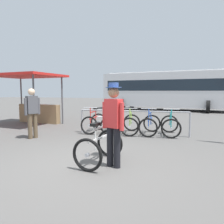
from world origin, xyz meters
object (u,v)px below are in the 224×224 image
(featured_bicycle, at_px, (102,140))
(person_with_featured_bike, at_px, (113,121))
(racked_bike_red, at_px, (94,122))
(pedestrian_with_backpack, at_px, (32,110))
(racked_bike_lime, at_px, (131,124))
(bus_distant, at_px, (165,89))
(racked_bike_orange, at_px, (112,123))
(market_stall, at_px, (32,94))
(racked_bike_teal, at_px, (170,125))
(racked_bike_blue, at_px, (150,124))

(featured_bicycle, bearing_deg, person_with_featured_bike, -33.46)
(racked_bike_red, relative_size, pedestrian_with_backpack, 0.69)
(racked_bike_lime, distance_m, bus_distant, 10.40)
(racked_bike_orange, bearing_deg, market_stall, 167.76)
(racked_bike_teal, xyz_separation_m, featured_bicycle, (-1.30, -3.34, 0.12))
(racked_bike_orange, distance_m, person_with_featured_bike, 3.61)
(racked_bike_blue, height_order, person_with_featured_bike, person_with_featured_bike)
(racked_bike_lime, xyz_separation_m, bus_distant, (0.52, 10.30, 1.37))
(featured_bicycle, xyz_separation_m, bus_distant, (0.43, 13.52, 1.25))
(racked_bike_orange, relative_size, featured_bicycle, 0.96)
(person_with_featured_bike, bearing_deg, racked_bike_teal, 74.70)
(racked_bike_orange, xyz_separation_m, featured_bicycle, (0.79, -3.16, 0.12))
(racked_bike_lime, height_order, racked_bike_blue, same)
(racked_bike_teal, height_order, person_with_featured_bike, person_with_featured_bike)
(person_with_featured_bike, xyz_separation_m, bus_distant, (0.10, 13.74, 0.79))
(racked_bike_teal, height_order, market_stall, market_stall)
(pedestrian_with_backpack, relative_size, bus_distant, 0.16)
(racked_bike_red, relative_size, bus_distant, 0.11)
(pedestrian_with_backpack, bearing_deg, racked_bike_lime, 30.62)
(racked_bike_blue, bearing_deg, person_with_featured_bike, -94.52)
(person_with_featured_bike, distance_m, bus_distant, 13.76)
(racked_bike_red, relative_size, market_stall, 0.34)
(racked_bike_orange, relative_size, racked_bike_teal, 1.03)
(pedestrian_with_backpack, relative_size, market_stall, 0.49)
(racked_bike_blue, relative_size, market_stall, 0.33)
(person_with_featured_bike, bearing_deg, racked_bike_red, 118.68)
(racked_bike_blue, distance_m, pedestrian_with_backpack, 4.08)
(racked_bike_lime, xyz_separation_m, racked_bike_teal, (1.39, 0.12, -0.00))
(racked_bike_red, height_order, racked_bike_orange, same)
(racked_bike_blue, height_order, racked_bike_teal, same)
(racked_bike_teal, distance_m, market_stall, 6.48)
(racked_bike_lime, height_order, racked_bike_teal, same)
(racked_bike_red, height_order, bus_distant, bus_distant)
(racked_bike_red, distance_m, racked_bike_teal, 2.80)
(racked_bike_red, distance_m, market_stall, 3.83)
(racked_bike_red, relative_size, featured_bicycle, 0.92)
(racked_bike_orange, xyz_separation_m, person_with_featured_bike, (1.12, -3.38, 0.58))
(racked_bike_red, bearing_deg, racked_bike_lime, 4.93)
(racked_bike_red, distance_m, person_with_featured_bike, 3.83)
(featured_bicycle, relative_size, person_with_featured_bike, 0.72)
(racked_bike_red, distance_m, bus_distant, 10.68)
(racked_bike_orange, relative_size, pedestrian_with_backpack, 0.72)
(racked_bike_teal, bearing_deg, racked_bike_lime, -175.07)
(racked_bike_teal, relative_size, market_stall, 0.34)
(person_with_featured_bike, height_order, bus_distant, bus_distant)
(racked_bike_orange, distance_m, racked_bike_lime, 0.70)
(racked_bike_blue, height_order, pedestrian_with_backpack, pedestrian_with_backpack)
(racked_bike_lime, bearing_deg, racked_bike_teal, 4.93)
(racked_bike_teal, bearing_deg, racked_bike_blue, -175.07)
(racked_bike_lime, height_order, featured_bicycle, featured_bicycle)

